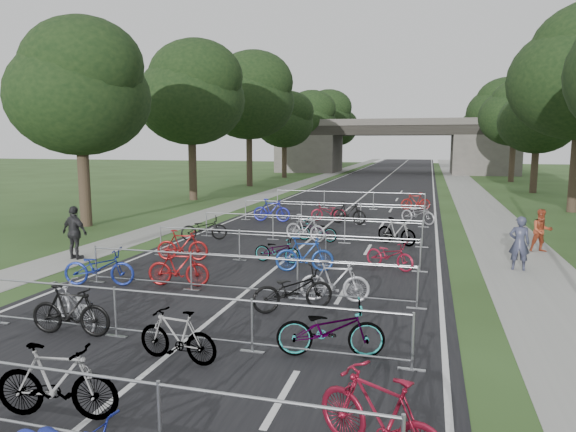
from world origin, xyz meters
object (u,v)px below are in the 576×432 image
at_px(pedestrian_a, 519,243).
at_px(pedestrian_b, 542,231).
at_px(bike_1, 57,382).
at_px(overpass_bridge, 393,146).
at_px(pedestrian_c, 75,233).

height_order(pedestrian_a, pedestrian_b, pedestrian_a).
bearing_deg(pedestrian_a, bike_1, 57.54).
bearing_deg(bike_1, overpass_bridge, -8.91).
relative_size(bike_1, pedestrian_c, 1.02).
distance_m(bike_1, pedestrian_b, 17.53).
height_order(overpass_bridge, pedestrian_a, overpass_bridge).
distance_m(overpass_bridge, pedestrian_c, 55.90).
distance_m(bike_1, pedestrian_c, 11.34).
xyz_separation_m(bike_1, pedestrian_a, (8.12, 11.59, 0.30)).
relative_size(overpass_bridge, bike_1, 16.06).
height_order(overpass_bridge, bike_1, overpass_bridge).
xyz_separation_m(pedestrian_a, pedestrian_c, (-14.84, -2.47, 0.07)).
relative_size(bike_1, pedestrian_b, 1.19).
xyz_separation_m(pedestrian_b, pedestrian_c, (-16.11, -5.68, 0.14)).
relative_size(pedestrian_a, pedestrian_c, 0.93).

